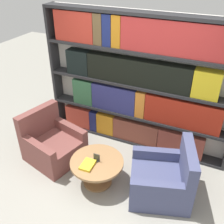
{
  "coord_description": "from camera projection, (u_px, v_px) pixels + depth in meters",
  "views": [
    {
      "loc": [
        1.3,
        -2.35,
        3.14
      ],
      "look_at": [
        -0.14,
        0.78,
        1.0
      ],
      "focal_mm": 42.0,
      "sensor_mm": 36.0,
      "label": 1
    }
  ],
  "objects": [
    {
      "name": "armchair_left",
      "position": [
        52.0,
        144.0,
        4.53
      ],
      "size": [
        1.02,
        0.99,
        0.87
      ],
      "rotation": [
        0.0,
        0.0,
        1.32
      ],
      "color": "brown",
      "rests_on": "ground_plane"
    },
    {
      "name": "ground_plane",
      "position": [
        99.0,
        195.0,
        3.93
      ],
      "size": [
        14.0,
        14.0,
        0.0
      ],
      "primitive_type": "plane",
      "color": "gray"
    },
    {
      "name": "coffee_table",
      "position": [
        97.0,
        167.0,
        4.0
      ],
      "size": [
        0.81,
        0.81,
        0.44
      ],
      "color": "olive",
      "rests_on": "ground_plane"
    },
    {
      "name": "table_sign",
      "position": [
        97.0,
        158.0,
        3.9
      ],
      "size": [
        0.1,
        0.06,
        0.13
      ],
      "color": "black",
      "rests_on": "coffee_table"
    },
    {
      "name": "armchair_right",
      "position": [
        163.0,
        179.0,
        3.83
      ],
      "size": [
        1.06,
        1.03,
        0.87
      ],
      "rotation": [
        0.0,
        0.0,
        -1.26
      ],
      "color": "#42476B",
      "rests_on": "ground_plane"
    },
    {
      "name": "stray_book",
      "position": [
        88.0,
        165.0,
        3.84
      ],
      "size": [
        0.19,
        0.26,
        0.04
      ],
      "color": "gold",
      "rests_on": "coffee_table"
    },
    {
      "name": "bookshelf",
      "position": [
        137.0,
        84.0,
        4.45
      ],
      "size": [
        3.31,
        0.3,
        2.38
      ],
      "color": "silver",
      "rests_on": "ground_plane"
    }
  ]
}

